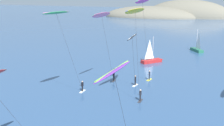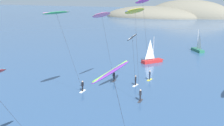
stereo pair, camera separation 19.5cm
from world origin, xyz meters
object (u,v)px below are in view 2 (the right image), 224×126
Objects in this scene: kitesurfer_purple at (114,80)px; kitesurfer_magenta at (143,8)px; sailboat_near at (153,60)px; kitesurfer_black at (133,42)px; sailboat_far at (197,49)px; kitesurfer_pink at (103,21)px; kitesurfer_green at (59,21)px; kitesurfer_yellow at (136,20)px.

kitesurfer_purple is 24.66m from kitesurfer_magenta.
kitesurfer_black is (2.80, -19.72, 7.13)m from sailboat_near.
kitesurfer_pink is at bearing -103.54° from sailboat_far.
kitesurfer_purple is at bearing -43.98° from kitesurfer_green.
kitesurfer_yellow is 7.34m from kitesurfer_magenta.
kitesurfer_yellow reaches higher than sailboat_far.
kitesurfer_black is 5.26m from kitesurfer_magenta.
kitesurfer_green is 11.04m from kitesurfer_black.
sailboat_near is at bearing 98.07° from kitesurfer_black.
kitesurfer_black is at bearing 114.67° from kitesurfer_yellow.
sailboat_near is at bearing -111.31° from sailboat_far.
kitesurfer_yellow is 0.93× the size of kitesurfer_magenta.
kitesurfer_yellow is at bearing -65.33° from kitesurfer_black.
kitesurfer_purple is (3.24, -58.16, 8.16)m from sailboat_far.
kitesurfer_green is 1.39× the size of kitesurfer_black.
kitesurfer_yellow is at bearing -92.11° from sailboat_far.
kitesurfer_purple is 22.62m from kitesurfer_black.
sailboat_far is 37.58m from kitesurfer_black.
kitesurfer_purple is at bearing -86.81° from sailboat_far.
kitesurfer_black is (-2.29, 4.99, -3.60)m from kitesurfer_yellow.
kitesurfer_green is 1.04× the size of kitesurfer_pink.
kitesurfer_green reaches higher than sailboat_near.
kitesurfer_yellow is at bearing -35.62° from kitesurfer_pink.
sailboat_far is 46.67m from kitesurfer_green.
kitesurfer_magenta is at bearing -95.03° from sailboat_far.
sailboat_far is 38.82m from kitesurfer_pink.
sailboat_near is 0.64× the size of kitesurfer_black.
kitesurfer_magenta is (-6.28, 23.55, 3.73)m from kitesurfer_purple.
kitesurfer_magenta is (5.75, 1.89, 2.00)m from kitesurfer_pink.
sailboat_near is 18.23m from sailboat_far.
kitesurfer_purple reaches higher than sailboat_far.
kitesurfer_pink is at bearing -96.33° from sailboat_near.
kitesurfer_pink is (-8.79, -36.50, 9.89)m from sailboat_far.
sailboat_near is at bearing 101.64° from kitesurfer_yellow.
sailboat_far is at bearing 76.46° from kitesurfer_pink.
kitesurfer_purple is 0.83× the size of kitesurfer_pink.
sailboat_far is 36.72m from kitesurfer_magenta.
kitesurfer_magenta reaches higher than kitesurfer_yellow.
kitesurfer_black is (-7.07, 21.46, -1.03)m from kitesurfer_purple.
kitesurfer_green is at bearing -166.64° from kitesurfer_yellow.
kitesurfer_pink is at bearing 119.04° from kitesurfer_purple.
kitesurfer_yellow is (5.09, -24.71, 10.73)m from sailboat_near.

